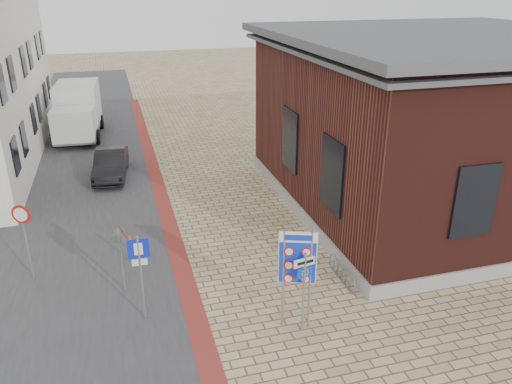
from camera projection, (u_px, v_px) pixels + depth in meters
ground at (283, 342)px, 12.80m from camera, size 120.00×120.00×0.00m
road_strip at (80, 168)px, 24.66m from camera, size 7.00×60.00×0.02m
curb_strip at (162, 199)px, 21.13m from camera, size 0.60×40.00×0.02m
brick_building at (441, 118)px, 19.92m from camera, size 13.00×13.00×6.80m
bike_rack at (342, 273)px, 15.32m from camera, size 0.08×1.80×0.60m
sedan at (111, 164)px, 23.33m from camera, size 1.78×4.00×1.28m
box_truck at (77, 111)px, 29.16m from camera, size 2.73×5.86×2.99m
border_sign at (297, 260)px, 12.57m from camera, size 0.93×0.38×2.85m
essen_sign at (304, 281)px, 12.62m from camera, size 0.63×0.14×2.34m
parking_sign at (140, 264)px, 13.05m from camera, size 0.55×0.07×2.52m
yield_sign at (120, 243)px, 14.30m from camera, size 0.72×0.36×2.13m
speed_sign at (24, 230)px, 14.87m from camera, size 0.55×0.27×2.51m
bollard at (131, 250)px, 16.14m from camera, size 0.11×0.11×1.00m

